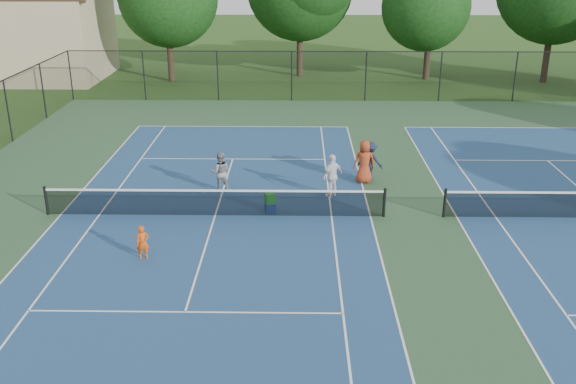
{
  "coord_description": "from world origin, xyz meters",
  "views": [
    {
      "loc": [
        -4.08,
        -20.8,
        8.95
      ],
      "look_at": [
        -4.4,
        -1.0,
        1.3
      ],
      "focal_mm": 40.0,
      "sensor_mm": 36.0,
      "label": 1
    }
  ],
  "objects_px": {
    "bystander_a": "(332,176)",
    "ball_crate": "(270,207)",
    "instructor": "(220,172)",
    "child_player": "(143,242)",
    "bystander_b": "(370,161)",
    "bystander_c": "(364,162)",
    "ball_hopper": "(270,198)",
    "clapboard_house": "(30,34)"
  },
  "relations": [
    {
      "from": "bystander_a",
      "to": "ball_crate",
      "type": "xyz_separation_m",
      "value": [
        -2.29,
        -1.56,
        -0.67
      ]
    },
    {
      "from": "instructor",
      "to": "child_player",
      "type": "bearing_deg",
      "value": 66.42
    },
    {
      "from": "instructor",
      "to": "bystander_a",
      "type": "height_order",
      "value": "bystander_a"
    },
    {
      "from": "bystander_b",
      "to": "bystander_c",
      "type": "distance_m",
      "value": 0.39
    },
    {
      "from": "instructor",
      "to": "ball_hopper",
      "type": "height_order",
      "value": "instructor"
    },
    {
      "from": "clapboard_house",
      "to": "bystander_b",
      "type": "xyz_separation_m",
      "value": [
        21.82,
        -21.21,
        -2.28
      ]
    },
    {
      "from": "bystander_a",
      "to": "bystander_c",
      "type": "relative_size",
      "value": 0.95
    },
    {
      "from": "ball_crate",
      "to": "bystander_a",
      "type": "bearing_deg",
      "value": 34.27
    },
    {
      "from": "bystander_a",
      "to": "ball_crate",
      "type": "height_order",
      "value": "bystander_a"
    },
    {
      "from": "instructor",
      "to": "bystander_b",
      "type": "height_order",
      "value": "bystander_b"
    },
    {
      "from": "clapboard_house",
      "to": "instructor",
      "type": "bearing_deg",
      "value": -54.8
    },
    {
      "from": "bystander_c",
      "to": "bystander_b",
      "type": "bearing_deg",
      "value": -138.72
    },
    {
      "from": "bystander_b",
      "to": "instructor",
      "type": "bearing_deg",
      "value": 33.5
    },
    {
      "from": "bystander_a",
      "to": "ball_crate",
      "type": "distance_m",
      "value": 2.85
    },
    {
      "from": "bystander_a",
      "to": "bystander_c",
      "type": "distance_m",
      "value": 2.05
    },
    {
      "from": "ball_crate",
      "to": "ball_hopper",
      "type": "relative_size",
      "value": 0.93
    },
    {
      "from": "instructor",
      "to": "bystander_b",
      "type": "distance_m",
      "value": 6.05
    },
    {
      "from": "bystander_a",
      "to": "ball_hopper",
      "type": "bearing_deg",
      "value": -9.27
    },
    {
      "from": "instructor",
      "to": "bystander_b",
      "type": "xyz_separation_m",
      "value": [
        5.89,
        1.38,
        0.02
      ]
    },
    {
      "from": "instructor",
      "to": "ball_crate",
      "type": "height_order",
      "value": "instructor"
    },
    {
      "from": "clapboard_house",
      "to": "bystander_a",
      "type": "bearing_deg",
      "value": -48.73
    },
    {
      "from": "child_player",
      "to": "instructor",
      "type": "distance_m",
      "value": 6.0
    },
    {
      "from": "instructor",
      "to": "ball_hopper",
      "type": "relative_size",
      "value": 4.11
    },
    {
      "from": "bystander_a",
      "to": "bystander_b",
      "type": "distance_m",
      "value": 2.43
    },
    {
      "from": "bystander_c",
      "to": "ball_crate",
      "type": "relative_size",
      "value": 4.91
    },
    {
      "from": "child_player",
      "to": "ball_crate",
      "type": "distance_m",
      "value": 5.27
    },
    {
      "from": "clapboard_house",
      "to": "bystander_b",
      "type": "bearing_deg",
      "value": -44.18
    },
    {
      "from": "child_player",
      "to": "ball_crate",
      "type": "relative_size",
      "value": 2.99
    },
    {
      "from": "bystander_a",
      "to": "bystander_c",
      "type": "xyz_separation_m",
      "value": [
        1.34,
        1.55,
        0.04
      ]
    },
    {
      "from": "clapboard_house",
      "to": "ball_crate",
      "type": "xyz_separation_m",
      "value": [
        17.93,
        -24.6,
        -2.93
      ]
    },
    {
      "from": "clapboard_house",
      "to": "ball_crate",
      "type": "relative_size",
      "value": 30.26
    },
    {
      "from": "clapboard_house",
      "to": "instructor",
      "type": "xyz_separation_m",
      "value": [
        15.93,
        -22.58,
        -2.3
      ]
    },
    {
      "from": "clapboard_house",
      "to": "bystander_b",
      "type": "height_order",
      "value": "clapboard_house"
    },
    {
      "from": "clapboard_house",
      "to": "ball_hopper",
      "type": "xyz_separation_m",
      "value": [
        17.93,
        -24.6,
        -2.58
      ]
    },
    {
      "from": "bystander_c",
      "to": "ball_hopper",
      "type": "bearing_deg",
      "value": 33.75
    },
    {
      "from": "ball_crate",
      "to": "instructor",
      "type": "bearing_deg",
      "value": 134.75
    },
    {
      "from": "clapboard_house",
      "to": "bystander_a",
      "type": "height_order",
      "value": "clapboard_house"
    },
    {
      "from": "bystander_b",
      "to": "ball_crate",
      "type": "bearing_deg",
      "value": 61.43
    },
    {
      "from": "child_player",
      "to": "ball_crate",
      "type": "height_order",
      "value": "child_player"
    },
    {
      "from": "instructor",
      "to": "ball_crate",
      "type": "xyz_separation_m",
      "value": [
        2.0,
        -2.02,
        -0.63
      ]
    },
    {
      "from": "ball_crate",
      "to": "bystander_c",
      "type": "bearing_deg",
      "value": 40.55
    },
    {
      "from": "clapboard_house",
      "to": "ball_crate",
      "type": "height_order",
      "value": "clapboard_house"
    }
  ]
}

